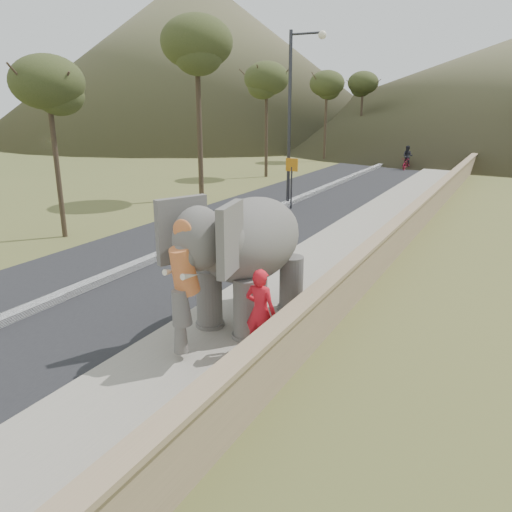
{
  "coord_description": "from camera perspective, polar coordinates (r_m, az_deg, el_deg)",
  "views": [
    {
      "loc": [
        5.08,
        -7.76,
        4.91
      ],
      "look_at": [
        0.2,
        1.37,
        1.7
      ],
      "focal_mm": 35.0,
      "sensor_mm": 36.0,
      "label": 1
    }
  ],
  "objects": [
    {
      "name": "signboard",
      "position": [
        23.73,
        4.09,
        9.26
      ],
      "size": [
        0.6,
        0.08,
        2.4
      ],
      "color": "#2D2D33",
      "rests_on": "ground"
    },
    {
      "name": "elephant_and_man",
      "position": [
        11.08,
        -0.47,
        -0.16
      ],
      "size": [
        2.49,
        4.23,
        2.92
      ],
      "color": "slate",
      "rests_on": "ground"
    },
    {
      "name": "trees",
      "position": [
        35.81,
        25.63,
        14.03
      ],
      "size": [
        48.04,
        42.35,
        9.2
      ],
      "color": "#473828",
      "rests_on": "ground"
    },
    {
      "name": "median",
      "position": [
        20.98,
        -1.42,
        3.99
      ],
      "size": [
        0.35,
        120.0,
        0.22
      ],
      "primitive_type": "cube",
      "color": "black",
      "rests_on": "ground"
    },
    {
      "name": "hill_left",
      "position": [
        76.37,
        -6.8,
        21.68
      ],
      "size": [
        60.0,
        60.0,
        22.0
      ],
      "primitive_type": "cone",
      "color": "brown",
      "rests_on": "ground"
    },
    {
      "name": "road",
      "position": [
        21.0,
        -1.42,
        3.73
      ],
      "size": [
        7.0,
        120.0,
        0.03
      ],
      "primitive_type": "cube",
      "color": "black",
      "rests_on": "ground"
    },
    {
      "name": "parapet",
      "position": [
        18.6,
        16.72,
        2.93
      ],
      "size": [
        0.3,
        120.0,
        1.1
      ],
      "primitive_type": "cube",
      "color": "tan",
      "rests_on": "ground"
    },
    {
      "name": "walkway",
      "position": [
        19.09,
        11.77,
        2.18
      ],
      "size": [
        3.0,
        120.0,
        0.15
      ],
      "primitive_type": "cube",
      "color": "#9E9687",
      "rests_on": "ground"
    },
    {
      "name": "ground",
      "position": [
        10.49,
        -4.58,
        -10.73
      ],
      "size": [
        160.0,
        160.0,
        0.0
      ],
      "primitive_type": "plane",
      "color": "olive",
      "rests_on": "ground"
    },
    {
      "name": "motorcyclist",
      "position": [
        39.75,
        16.87,
        10.41
      ],
      "size": [
        0.78,
        1.68,
        1.79
      ],
      "color": "maroon",
      "rests_on": "ground"
    },
    {
      "name": "lamppost",
      "position": [
        24.25,
        4.57,
        17.08
      ],
      "size": [
        1.76,
        0.36,
        8.0
      ],
      "color": "#2E2D33",
      "rests_on": "ground"
    }
  ]
}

